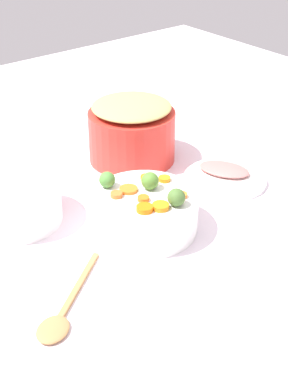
{
  "coord_description": "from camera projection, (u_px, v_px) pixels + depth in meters",
  "views": [
    {
      "loc": [
        0.65,
        0.81,
        0.74
      ],
      "look_at": [
        -0.01,
        -0.01,
        0.11
      ],
      "focal_mm": 54.88,
      "sensor_mm": 36.0,
      "label": 1
    }
  ],
  "objects": [
    {
      "name": "stuffing_mound",
      "position": [
        132.0,
        107.0,
        1.48
      ],
      "size": [
        0.2,
        0.2,
        0.03
      ],
      "primitive_type": "ellipsoid",
      "color": "tan",
      "rests_on": "metal_pot"
    },
    {
      "name": "carrot_slice_5",
      "position": [
        116.0,
        195.0,
        1.22
      ],
      "size": [
        0.03,
        0.03,
        0.01
      ],
      "primitive_type": "cylinder",
      "rotation": [
        0.0,
        0.0,
        1.45
      ],
      "color": "orange",
      "rests_on": "serving_bowl_carrots"
    },
    {
      "name": "wooden_spoon",
      "position": [
        61.0,
        316.0,
        1.03
      ],
      "size": [
        0.23,
        0.18,
        0.01
      ],
      "color": "#B27D4A",
      "rests_on": "tabletop"
    },
    {
      "name": "brussels_sprout_2",
      "position": [
        150.0,
        181.0,
        1.25
      ],
      "size": [
        0.04,
        0.04,
        0.04
      ],
      "primitive_type": "sphere",
      "color": "#518330",
      "rests_on": "serving_bowl_carrots"
    },
    {
      "name": "carrot_slice_1",
      "position": [
        181.0,
        195.0,
        1.22
      ],
      "size": [
        0.03,
        0.03,
        0.01
      ],
      "primitive_type": "cylinder",
      "rotation": [
        0.0,
        0.0,
        4.38
      ],
      "color": "orange",
      "rests_on": "serving_bowl_carrots"
    },
    {
      "name": "metal_pot",
      "position": [
        132.0,
        136.0,
        1.52
      ],
      "size": [
        0.22,
        0.22,
        0.13
      ],
      "primitive_type": "cylinder",
      "color": "red",
      "rests_on": "tabletop"
    },
    {
      "name": "serving_bowl_carrots",
      "position": [
        144.0,
        213.0,
        1.25
      ],
      "size": [
        0.23,
        0.23,
        0.08
      ],
      "primitive_type": "cylinder",
      "color": "white",
      "rests_on": "tabletop"
    },
    {
      "name": "brussels_sprout_1",
      "position": [
        107.0,
        180.0,
        1.25
      ],
      "size": [
        0.04,
        0.04,
        0.04
      ],
      "primitive_type": "sphere",
      "color": "#4E8839",
      "rests_on": "serving_bowl_carrots"
    },
    {
      "name": "carrot_slice_3",
      "position": [
        164.0,
        179.0,
        1.28
      ],
      "size": [
        0.04,
        0.04,
        0.01
      ],
      "primitive_type": "cylinder",
      "rotation": [
        0.0,
        0.0,
        5.22
      ],
      "color": "orange",
      "rests_on": "serving_bowl_carrots"
    },
    {
      "name": "brussels_sprout_0",
      "position": [
        176.0,
        197.0,
        1.19
      ],
      "size": [
        0.04,
        0.04,
        0.04
      ],
      "primitive_type": "sphere",
      "color": "#476C2F",
      "rests_on": "serving_bowl_carrots"
    },
    {
      "name": "carrot_slice_2",
      "position": [
        145.0,
        209.0,
        1.18
      ],
      "size": [
        0.04,
        0.04,
        0.01
      ],
      "primitive_type": "cylinder",
      "rotation": [
        0.0,
        0.0,
        3.21
      ],
      "color": "orange",
      "rests_on": "serving_bowl_carrots"
    },
    {
      "name": "tabletop",
      "position": [
        143.0,
        237.0,
        1.26
      ],
      "size": [
        2.4,
        2.4,
        0.02
      ],
      "primitive_type": "cube",
      "color": "white",
      "rests_on": "ground"
    },
    {
      "name": "carrot_slice_4",
      "position": [
        161.0,
        206.0,
        1.18
      ],
      "size": [
        0.05,
        0.05,
        0.01
      ],
      "primitive_type": "cylinder",
      "rotation": [
        0.0,
        0.0,
        3.79
      ],
      "color": "orange",
      "rests_on": "serving_bowl_carrots"
    },
    {
      "name": "casserole_dish",
      "position": [
        14.0,
        202.0,
        1.27
      ],
      "size": [
        0.21,
        0.21,
        0.09
      ],
      "primitive_type": "cylinder",
      "color": "white",
      "rests_on": "tabletop"
    },
    {
      "name": "ham_slice_main",
      "position": [
        224.0,
        169.0,
        1.46
      ],
      "size": [
        0.13,
        0.15,
        0.02
      ],
      "primitive_type": "ellipsoid",
      "rotation": [
        0.0,
        0.0,
        5.16
      ],
      "color": "#CA706B",
      "rests_on": "ham_plate"
    },
    {
      "name": "carrot_slice_6",
      "position": [
        143.0,
        198.0,
        1.21
      ],
      "size": [
        0.03,
        0.03,
        0.01
      ],
      "primitive_type": "cylinder",
      "rotation": [
        0.0,
        0.0,
        5.17
      ],
      "color": "orange",
      "rests_on": "serving_bowl_carrots"
    },
    {
      "name": "carrot_slice_7",
      "position": [
        128.0,
        190.0,
        1.24
      ],
      "size": [
        0.05,
        0.05,
        0.01
      ],
      "primitive_type": "cylinder",
      "rotation": [
        0.0,
        0.0,
        2.17
      ],
      "color": "orange",
      "rests_on": "serving_bowl_carrots"
    },
    {
      "name": "carrot_slice_0",
      "position": [
        147.0,
        177.0,
        1.29
      ],
      "size": [
        0.04,
        0.04,
        0.01
      ],
      "primitive_type": "cylinder",
      "rotation": [
        0.0,
        0.0,
        2.39
      ],
      "color": "orange",
      "rests_on": "serving_bowl_carrots"
    },
    {
      "name": "ham_plate",
      "position": [
        225.0,
        179.0,
        1.45
      ],
      "size": [
        0.2,
        0.2,
        0.01
      ],
      "primitive_type": "cylinder",
      "color": "white",
      "rests_on": "tabletop"
    }
  ]
}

